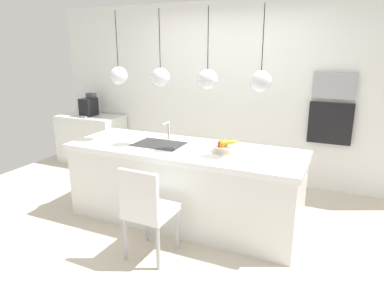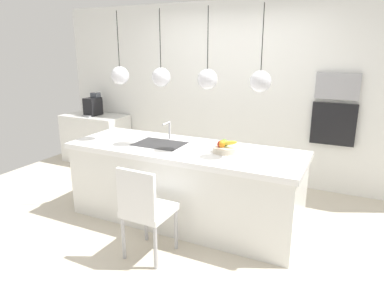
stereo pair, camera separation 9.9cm
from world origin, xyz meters
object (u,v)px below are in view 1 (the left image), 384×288
microwave (334,86)px  chair_near (147,208)px  fruit_bowl (225,147)px  coffee_machine (89,106)px  oven (330,123)px

microwave → chair_near: microwave is taller
fruit_bowl → chair_near: (-0.45, -0.86, -0.41)m
fruit_bowl → coffee_machine: 3.15m
fruit_bowl → chair_near: bearing=-117.8°
oven → microwave: bearing=0.0°
coffee_machine → chair_near: bearing=-41.0°
coffee_machine → oven: (3.84, 0.30, -0.01)m
coffee_machine → microwave: 3.88m
chair_near → coffee_machine: bearing=139.0°
fruit_bowl → coffee_machine: bearing=156.4°
fruit_bowl → chair_near: fruit_bowl is taller
oven → chair_near: bearing=-120.2°
fruit_bowl → coffee_machine: size_ratio=0.71×
fruit_bowl → chair_near: size_ratio=0.29×
coffee_machine → microwave: (3.84, 0.30, 0.49)m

